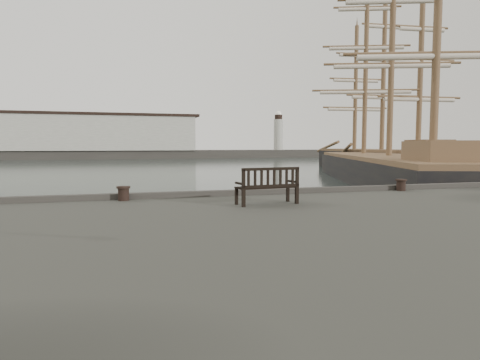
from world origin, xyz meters
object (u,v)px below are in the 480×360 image
object	(u,v)px
bench	(267,193)
tall_ship_main	(388,176)
bollard_left	(124,193)
bollard_right	(401,185)
tall_ship_far	(381,165)

from	to	relation	value
bench	tall_ship_main	world-z (taller)	tall_ship_main
bollard_left	bollard_right	size ratio (longest dim) A/B	1.01
tall_ship_main	tall_ship_far	size ratio (longest dim) A/B	1.23
tall_ship_far	tall_ship_main	bearing A→B (deg)	-116.49
bench	tall_ship_far	bearing A→B (deg)	44.66
bollard_right	tall_ship_far	distance (m)	39.95
bollard_right	tall_ship_main	world-z (taller)	tall_ship_main
bollard_right	bollard_left	bearing A→B (deg)	180.00
bench	bollard_right	size ratio (longest dim) A/B	4.28
bollard_right	tall_ship_main	bearing A→B (deg)	55.54
bollard_left	bollard_right	bearing A→B (deg)	0.00
bollard_left	tall_ship_far	size ratio (longest dim) A/B	0.02
bollard_left	bollard_right	xyz separation A→B (m)	(9.88, 0.00, -0.00)
bench	bollard_right	xyz separation A→B (m)	(5.98, 2.02, -0.11)
tall_ship_main	tall_ship_far	distance (m)	18.63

